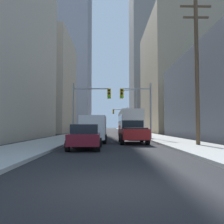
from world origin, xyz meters
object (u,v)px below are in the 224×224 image
(cargo_van_white, at_px, (94,128))
(sedan_silver, at_px, (99,131))
(city_bus, at_px, (129,122))
(traffic_signal_far_right, at_px, (121,115))
(pickup_truck_red, at_px, (133,132))
(traffic_signal_near_left, at_px, (90,101))
(sedan_maroon, at_px, (85,137))
(traffic_signal_near_right, at_px, (137,102))
(sedan_black, at_px, (97,132))

(cargo_van_white, height_order, sedan_silver, cargo_van_white)
(city_bus, height_order, traffic_signal_far_right, traffic_signal_far_right)
(pickup_truck_red, xyz_separation_m, traffic_signal_near_left, (-4.00, 5.62, 3.12))
(pickup_truck_red, distance_m, cargo_van_white, 3.34)
(traffic_signal_near_left, bearing_deg, sedan_silver, 84.24)
(city_bus, distance_m, pickup_truck_red, 12.99)
(sedan_maroon, relative_size, traffic_signal_near_right, 0.71)
(cargo_van_white, xyz_separation_m, sedan_black, (-0.00, 6.10, -0.52))
(pickup_truck_red, distance_m, traffic_signal_near_right, 6.49)
(traffic_signal_near_right, bearing_deg, traffic_signal_far_right, 90.21)
(sedan_black, xyz_separation_m, traffic_signal_far_right, (4.19, 32.22, 3.26))
(city_bus, bearing_deg, sedan_maroon, -102.86)
(sedan_silver, bearing_deg, sedan_maroon, -90.42)
(cargo_van_white, bearing_deg, traffic_signal_near_left, 98.49)
(cargo_van_white, bearing_deg, traffic_signal_far_right, 83.77)
(traffic_signal_near_left, height_order, traffic_signal_far_right, same)
(traffic_signal_near_left, bearing_deg, sedan_black, 56.76)
(sedan_black, xyz_separation_m, traffic_signal_near_left, (-0.74, -1.13, 3.28))
(pickup_truck_red, bearing_deg, traffic_signal_far_right, 88.63)
(city_bus, relative_size, pickup_truck_red, 2.11)
(sedan_maroon, distance_m, sedan_silver, 18.04)
(sedan_maroon, bearing_deg, cargo_van_white, 88.35)
(sedan_maroon, xyz_separation_m, sedan_black, (0.18, 12.27, 0.00))
(pickup_truck_red, xyz_separation_m, sedan_silver, (-3.30, 12.52, -0.16))
(pickup_truck_red, relative_size, sedan_maroon, 1.28)
(sedan_maroon, relative_size, traffic_signal_far_right, 0.71)
(traffic_signal_near_right, height_order, traffic_signal_far_right, same)
(city_bus, distance_m, traffic_signal_far_right, 26.12)
(city_bus, height_order, traffic_signal_near_left, traffic_signal_near_left)
(pickup_truck_red, height_order, sedan_black, pickup_truck_red)
(cargo_van_white, xyz_separation_m, sedan_silver, (-0.05, 11.87, -0.52))
(city_bus, distance_m, traffic_signal_near_right, 7.61)
(city_bus, xyz_separation_m, traffic_signal_near_left, (-4.78, -7.31, 2.13))
(cargo_van_white, xyz_separation_m, traffic_signal_near_right, (4.31, 4.97, 2.73))
(cargo_van_white, relative_size, traffic_signal_near_right, 0.87)
(city_bus, xyz_separation_m, cargo_van_white, (-4.04, -12.28, -0.64))
(pickup_truck_red, xyz_separation_m, cargo_van_white, (-3.26, 0.65, 0.35))
(sedan_silver, distance_m, traffic_signal_near_right, 8.79)
(sedan_maroon, bearing_deg, traffic_signal_near_right, 68.05)
(sedan_silver, bearing_deg, traffic_signal_near_left, -95.76)
(city_bus, height_order, pickup_truck_red, city_bus)
(sedan_silver, xyz_separation_m, traffic_signal_near_right, (4.36, -6.90, 3.25))
(pickup_truck_red, relative_size, sedan_black, 1.28)
(cargo_van_white, relative_size, sedan_silver, 1.24)
(cargo_van_white, height_order, sedan_maroon, cargo_van_white)
(cargo_van_white, distance_m, sedan_silver, 11.88)
(traffic_signal_near_right, distance_m, traffic_signal_far_right, 33.35)
(cargo_van_white, distance_m, traffic_signal_near_left, 5.74)
(traffic_signal_far_right, bearing_deg, sedan_black, -97.41)
(traffic_signal_near_right, bearing_deg, traffic_signal_near_left, 180.00)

